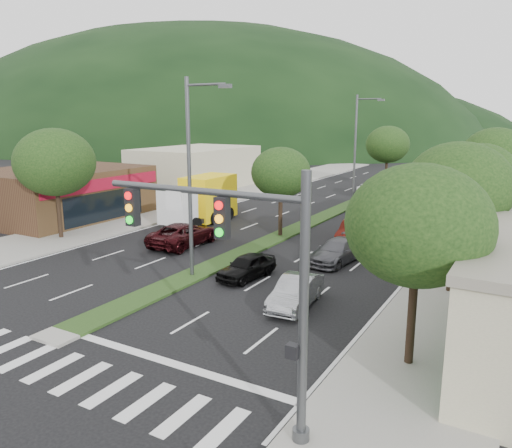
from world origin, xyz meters
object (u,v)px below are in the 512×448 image
Objects in this scene: suv_maroon at (184,234)px; car_queue_d at (423,223)px; tree_r_b at (458,187)px; car_queue_c at (353,231)px; car_queue_e at (367,205)px; tree_med_near at (281,173)px; streetlight_mid at (357,144)px; sedan_silver at (296,292)px; tree_l_a at (55,162)px; streetlight_near at (192,169)px; car_queue_b at (337,251)px; tree_r_a at (418,225)px; motorhome at (398,204)px; tree_med_far at (388,144)px; traffic_signal at (246,261)px; tree_r_d at (495,156)px; box_truck at (203,201)px; tree_r_c at (479,175)px; car_queue_a at (247,266)px; tree_r_e at (505,152)px.

car_queue_d is (12.53, 11.47, -0.06)m from suv_maroon.
tree_r_b reaches higher than car_queue_c.
tree_med_near is at bearing -99.19° from car_queue_e.
streetlight_mid reaches higher than sedan_silver.
tree_l_a is 25.59m from car_queue_d.
streetlight_near is 9.56m from car_queue_b.
streetlight_near is at bearing 161.27° from tree_r_a.
sedan_silver is 0.42× the size of motorhome.
suv_maroon is (-10.74, 5.90, 0.07)m from sedan_silver.
tree_med_far is 1.80× the size of car_queue_e.
tree_med_far is 36.01m from streetlight_near.
traffic_signal is 31.68m from tree_r_d.
tree_r_c is at bearing -179.10° from box_truck.
tree_r_d is at bearing 90.00° from tree_r_a.
sedan_silver is 1.04× the size of car_queue_e.
car_queue_a is 16.13m from car_queue_d.
tree_r_d is 18.44m from tree_med_far.
tree_l_a is (-21.53, 11.54, 0.54)m from traffic_signal.
suv_maroon is 7.80m from car_queue_a.
motorhome is (-0.01, 17.21, 1.26)m from sedan_silver.
car_queue_a is (-9.40, -20.81, -4.55)m from tree_r_d.
car_queue_b is (5.58, -3.81, -3.77)m from tree_med_near.
suv_maroon is 1.38× the size of car_queue_e.
tree_l_a is at bearing -139.29° from motorhome.
car_queue_b is (-6.42, -25.81, -4.24)m from tree_r_e.
traffic_signal is at bearing -78.78° from tree_med_far.
car_queue_a is at bearing -3.09° from tree_l_a.
tree_r_e is 16.69m from car_queue_d.
tree_r_a is at bearing 61.80° from traffic_signal.
motorhome reaches higher than car_queue_d.
car_queue_d is (-3.76, -15.70, -4.21)m from tree_r_e.
tree_med_near is (-12.00, 6.00, -0.61)m from tree_r_b.
tree_med_far reaches higher than box_truck.
car_queue_e is (-9.47, -10.70, -4.23)m from tree_r_e.
car_queue_b is at bearing -112.08° from tree_r_d.
tree_r_a is at bearing -90.00° from tree_r_b.
car_queue_e is (-3.92, 22.36, -0.01)m from sedan_silver.
tree_r_a is at bearing -70.60° from motorhome.
car_queue_b is (-3.45, 15.72, -3.99)m from traffic_signal.
streetlight_mid reaches higher than tree_l_a.
sedan_silver is 0.55× the size of box_truck.
tree_r_b is 1.53× the size of car_queue_b.
car_queue_b is (-6.42, -5.81, -4.09)m from tree_r_c.
tree_med_far is (0.00, 26.00, 0.58)m from tree_med_near.
sedan_silver is 0.96× the size of car_queue_c.
tree_l_a reaches higher than box_truck.
car_queue_a is (6.89, -3.65, -0.11)m from suv_maroon.
suv_maroon is (-16.30, -17.17, -4.44)m from tree_r_d.
tree_r_a reaches higher than sedan_silver.
streetlight_near is 1.37× the size of box_truck.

